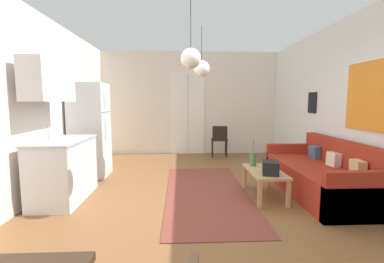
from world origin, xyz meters
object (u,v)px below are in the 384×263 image
(couch, at_px, (322,177))
(pendant_lamp_near, at_px, (191,58))
(handbag, at_px, (271,168))
(bamboo_vase, at_px, (253,159))
(accent_chair, at_px, (219,139))
(refrigerator, at_px, (90,130))
(pendant_lamp_far, at_px, (202,69))
(coffee_table, at_px, (265,174))

(couch, height_order, pendant_lamp_near, pendant_lamp_near)
(handbag, bearing_deg, pendant_lamp_near, -168.76)
(bamboo_vase, xyz_separation_m, pendant_lamp_near, (-1.03, -0.73, 1.46))
(couch, xyz_separation_m, accent_chair, (-1.21, 2.83, 0.21))
(refrigerator, height_order, pendant_lamp_far, pendant_lamp_far)
(accent_chair, relative_size, pendant_lamp_near, 0.88)
(couch, height_order, coffee_table, couch)
(bamboo_vase, bearing_deg, handbag, -77.50)
(couch, xyz_separation_m, coffee_table, (-0.96, -0.11, 0.08))
(pendant_lamp_far, bearing_deg, handbag, -55.29)
(handbag, xyz_separation_m, accent_chair, (-0.26, 3.16, -0.03))
(handbag, xyz_separation_m, refrigerator, (-3.02, 1.57, 0.38))
(coffee_table, distance_m, handbag, 0.27)
(coffee_table, distance_m, bamboo_vase, 0.35)
(handbag, distance_m, pendant_lamp_near, 1.87)
(couch, bearing_deg, refrigerator, 162.68)
(couch, distance_m, coffee_table, 0.96)
(bamboo_vase, height_order, accent_chair, bamboo_vase)
(coffee_table, height_order, pendant_lamp_far, pendant_lamp_far)
(refrigerator, xyz_separation_m, accent_chair, (2.77, 1.59, -0.41))
(coffee_table, bearing_deg, refrigerator, 155.93)
(pendant_lamp_near, bearing_deg, accent_chair, 75.35)
(handbag, relative_size, accent_chair, 0.38)
(accent_chair, bearing_deg, pendant_lamp_far, 76.17)
(couch, xyz_separation_m, handbag, (-0.95, -0.33, 0.24))
(couch, relative_size, pendant_lamp_far, 2.36)
(accent_chair, bearing_deg, coffee_table, 99.50)
(coffee_table, distance_m, accent_chair, 2.95)
(couch, height_order, bamboo_vase, bamboo_vase)
(couch, relative_size, pendant_lamp_near, 2.28)
(coffee_table, bearing_deg, pendant_lamp_far, 129.83)
(accent_chair, xyz_separation_m, pendant_lamp_far, (-0.63, -1.88, 1.56))
(couch, relative_size, bamboo_vase, 4.86)
(handbag, relative_size, pendant_lamp_near, 0.33)
(couch, xyz_separation_m, bamboo_vase, (-1.06, 0.17, 0.25))
(handbag, height_order, refrigerator, refrigerator)
(handbag, height_order, pendant_lamp_far, pendant_lamp_far)
(bamboo_vase, distance_m, pendant_lamp_far, 1.86)
(handbag, bearing_deg, couch, 19.29)
(couch, height_order, refrigerator, refrigerator)
(accent_chair, distance_m, pendant_lamp_far, 2.52)
(coffee_table, height_order, bamboo_vase, bamboo_vase)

